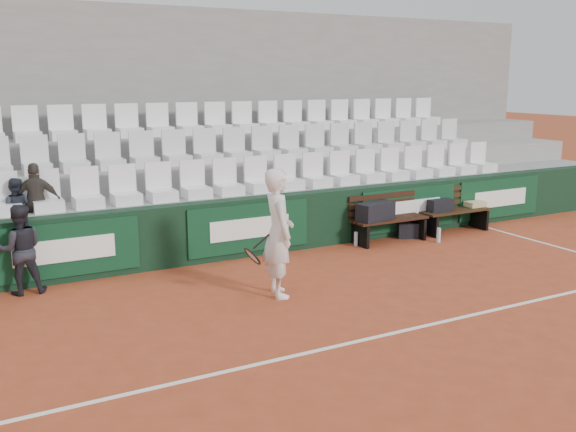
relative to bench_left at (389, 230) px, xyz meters
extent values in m
plane|color=#A64425|center=(-2.54, -3.58, -0.23)|extent=(80.00, 80.00, 0.00)
cube|color=white|center=(-2.54, -3.58, -0.22)|extent=(18.00, 0.06, 0.01)
cube|color=black|center=(-2.54, 0.42, 0.28)|extent=(18.00, 0.30, 1.00)
cube|color=#0C381E|center=(-5.74, 0.25, 0.30)|extent=(2.20, 0.04, 0.82)
cube|color=#0C381E|center=(-2.74, 0.25, 0.30)|extent=(2.20, 0.04, 0.82)
cube|color=#0C381E|center=(0.66, 0.25, 0.30)|extent=(2.20, 0.04, 0.82)
cube|color=#0C381E|center=(3.06, 0.25, 0.30)|extent=(2.20, 0.04, 0.82)
cube|color=gray|center=(-2.54, 1.05, 0.28)|extent=(18.00, 0.95, 1.00)
cube|color=#979795|center=(-2.54, 2.00, 0.50)|extent=(18.00, 0.95, 1.45)
cube|color=gray|center=(-2.54, 2.95, 0.72)|extent=(18.00, 0.95, 1.90)
cube|color=gray|center=(-2.54, 3.57, 1.98)|extent=(18.00, 0.30, 4.40)
cube|color=white|center=(-2.54, 0.87, 1.09)|extent=(11.90, 0.44, 0.63)
cube|color=silver|center=(-2.54, 1.82, 1.54)|extent=(11.90, 0.44, 0.63)
cube|color=white|center=(-2.54, 2.77, 1.99)|extent=(11.90, 0.44, 0.63)
cube|color=black|center=(0.00, 0.00, 0.00)|extent=(1.50, 0.56, 0.45)
cube|color=#331F0F|center=(1.62, 0.02, 0.00)|extent=(1.50, 0.56, 0.45)
cube|color=black|center=(-0.31, 0.02, 0.39)|extent=(0.80, 0.48, 0.32)
cube|color=black|center=(1.26, 0.06, 0.34)|extent=(0.50, 0.25, 0.23)
cube|color=#C7BD80|center=(2.19, 0.07, 0.28)|extent=(0.39, 0.29, 0.10)
cube|color=black|center=(0.55, 0.09, -0.08)|extent=(0.56, 0.47, 0.29)
cylinder|color=silver|center=(-0.72, 0.04, -0.09)|extent=(0.07, 0.07, 0.26)
cylinder|color=silver|center=(0.79, -0.47, -0.09)|extent=(0.08, 0.08, 0.27)
imported|color=white|center=(-3.20, -1.68, 0.68)|extent=(0.56, 0.73, 1.80)
torus|color=black|center=(-3.60, -1.68, 0.40)|extent=(0.19, 0.30, 0.26)
cylinder|color=black|center=(-3.47, -1.68, 0.58)|extent=(0.26, 0.03, 0.20)
imported|color=black|center=(-6.36, 0.09, 0.42)|extent=(0.65, 0.52, 1.29)
imported|color=#37322C|center=(-5.99, 0.92, 1.37)|extent=(0.74, 0.41, 1.20)
imported|color=#1F242E|center=(-6.30, 0.92, 1.27)|extent=(0.56, 0.49, 0.99)
camera|label=1|loc=(-7.15, -9.33, 2.78)|focal=40.00mm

